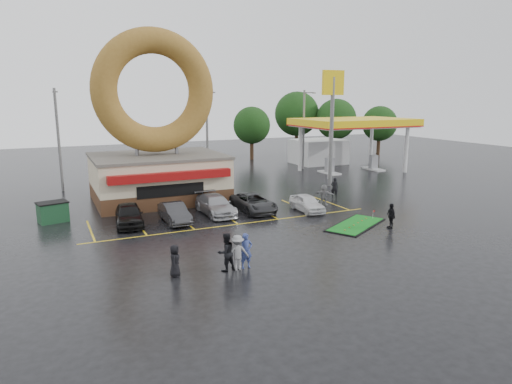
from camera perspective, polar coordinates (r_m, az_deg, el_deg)
name	(u,v)px	position (r m, az deg, el deg)	size (l,w,h in m)	color
ground	(260,238)	(27.24, 0.55, -5.82)	(120.00, 120.00, 0.00)	black
donut_shop	(157,145)	(37.49, -12.28, 5.75)	(10.20, 8.70, 13.50)	#472B19
gas_station	(338,137)	(54.42, 10.18, 6.84)	(12.30, 13.65, 5.90)	silver
shell_sign	(332,107)	(42.90, 9.52, 10.50)	(2.20, 0.36, 10.60)	slate
streetlight_left	(58,137)	(43.49, -23.47, 6.28)	(0.40, 2.21, 9.00)	slate
streetlight_mid	(207,132)	(46.99, -6.10, 7.52)	(0.40, 2.21, 9.00)	slate
streetlight_right	(304,128)	(52.98, 6.03, 8.00)	(0.40, 2.21, 9.00)	slate
tree_far_a	(336,119)	(65.16, 9.98, 8.95)	(5.60, 5.60, 8.00)	#332114
tree_far_b	(380,124)	(67.26, 15.19, 8.25)	(4.90, 4.90, 7.00)	#332114
tree_far_c	(297,114)	(66.37, 5.12, 9.69)	(6.30, 6.30, 9.00)	#332114
tree_far_d	(252,125)	(60.99, -0.54, 8.33)	(4.90, 4.90, 7.00)	#332114
car_black	(129,215)	(30.89, -15.59, -2.74)	(1.70, 4.23, 1.44)	black
car_dgrey	(175,213)	(30.98, -10.15, -2.58)	(1.37, 3.92, 1.29)	#2B2A2D
car_silver	(215,205)	(32.67, -5.09, -1.62)	(1.92, 4.73, 1.37)	#98989C
car_grey	(254,203)	(33.37, -0.31, -1.34)	(2.18, 4.73, 1.32)	#2C2C2E
car_white	(307,203)	(33.64, 6.39, -1.37)	(1.47, 3.65, 1.24)	silver
person_blue	(246,251)	(22.47, -1.23, -7.35)	(0.64, 0.42, 1.75)	navy
person_blackjkt	(226,252)	(22.14, -3.79, -7.51)	(0.91, 0.71, 1.87)	black
person_hoodie	(237,253)	(22.24, -2.33, -7.57)	(1.13, 0.65, 1.75)	gray
person_bystander	(175,261)	(21.79, -10.11, -8.46)	(0.75, 0.49, 1.54)	black
person_cameraman	(391,216)	(30.30, 16.51, -2.88)	(0.96, 0.40, 1.64)	black
person_walker_near	(324,195)	(35.66, 8.49, -0.35)	(1.51, 0.48, 1.63)	gray
person_walker_far	(334,188)	(38.45, 9.78, 0.54)	(0.62, 0.40, 1.69)	black
dumpster	(53,213)	(33.47, -24.05, -2.36)	(1.80, 1.20, 1.30)	#1B4628
putting_green	(356,225)	(30.62, 12.38, -4.02)	(5.46, 4.39, 0.63)	black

